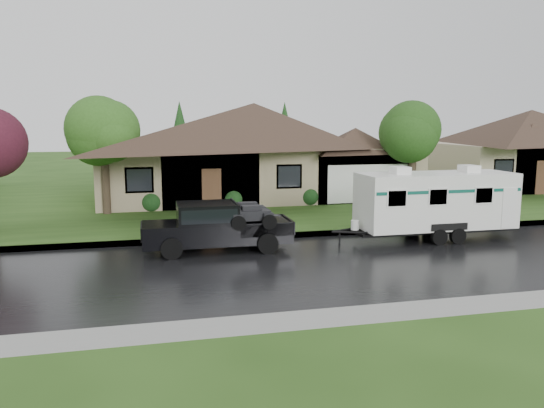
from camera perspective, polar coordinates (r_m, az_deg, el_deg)
The scene contains 11 objects.
ground at distance 19.16m, azimuth 0.43°, elevation -5.14°, with size 140.00×140.00×0.00m, color #294B17.
road at distance 17.29m, azimuth 2.00°, elevation -6.69°, with size 140.00×8.00×0.01m, color black.
curb at distance 21.28m, azimuth -0.99°, elevation -3.52°, with size 140.00×0.50×0.15m, color gray.
lawn at distance 33.67m, azimuth -5.58°, elevation 1.03°, with size 140.00×26.00×0.15m, color #294B17.
house_main at distance 32.61m, azimuth -1.37°, elevation 7.02°, with size 19.44×10.80×6.90m.
house_neighbor at distance 41.98m, azimuth 26.40°, elevation 6.15°, with size 15.12×9.72×6.45m.
tree_left_green at distance 27.01m, azimuth -17.66°, elevation 7.00°, with size 3.31×3.31×5.49m.
tree_right_green at distance 30.17m, azimuth 14.97°, elevation 7.18°, with size 3.28×3.28×5.42m.
shrub_row at distance 28.39m, azimuth -0.05°, elevation 0.79°, with size 13.60×1.00×1.00m.
pickup_truck at distance 19.21m, azimuth -6.21°, elevation -2.28°, with size 5.28×2.01×1.76m.
travel_trailer at distance 21.95m, azimuth 17.19°, elevation 0.38°, with size 6.51×2.29×2.92m.
Camera 1 is at (-4.38, -18.07, 4.64)m, focal length 35.00 mm.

